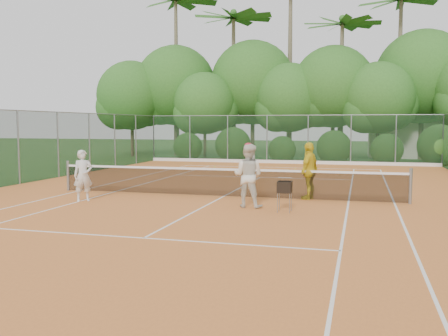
# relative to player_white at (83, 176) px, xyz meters

# --- Properties ---
(ground) EXTENTS (120.00, 120.00, 0.00)m
(ground) POSITION_rel_player_white_xyz_m (4.03, 2.12, -0.83)
(ground) COLOR #25491A
(ground) RESTS_ON ground
(clay_court) EXTENTS (18.00, 36.00, 0.02)m
(clay_court) POSITION_rel_player_white_xyz_m (4.03, 2.12, -0.82)
(clay_court) COLOR orange
(clay_court) RESTS_ON ground
(club_building) EXTENTS (8.00, 5.00, 3.00)m
(club_building) POSITION_rel_player_white_xyz_m (13.03, 26.12, 0.67)
(club_building) COLOR beige
(club_building) RESTS_ON ground
(tennis_net) EXTENTS (11.97, 0.10, 1.10)m
(tennis_net) POSITION_rel_player_white_xyz_m (4.03, 2.12, -0.30)
(tennis_net) COLOR gray
(tennis_net) RESTS_ON clay_court
(player_white) EXTENTS (0.70, 0.68, 1.63)m
(player_white) POSITION_rel_player_white_xyz_m (0.00, 0.00, 0.00)
(player_white) COLOR silver
(player_white) RESTS_ON clay_court
(player_center_grp) EXTENTS (0.99, 0.82, 1.90)m
(player_center_grp) POSITION_rel_player_white_xyz_m (5.30, 0.26, 0.12)
(player_center_grp) COLOR silver
(player_center_grp) RESTS_ON clay_court
(player_yellow) EXTENTS (0.76, 1.18, 1.86)m
(player_yellow) POSITION_rel_player_white_xyz_m (6.87, 2.31, 0.11)
(player_yellow) COLOR yellow
(player_yellow) RESTS_ON clay_court
(ball_hopper) EXTENTS (0.38, 0.38, 0.86)m
(ball_hopper) POSITION_rel_player_white_xyz_m (6.45, -0.28, -0.13)
(ball_hopper) COLOR gray
(ball_hopper) RESTS_ON clay_court
(stray_ball_a) EXTENTS (0.07, 0.07, 0.07)m
(stray_ball_a) POSITION_rel_player_white_xyz_m (0.47, 13.15, -0.78)
(stray_ball_a) COLOR #BFE034
(stray_ball_a) RESTS_ON clay_court
(stray_ball_b) EXTENTS (0.07, 0.07, 0.07)m
(stray_ball_b) POSITION_rel_player_white_xyz_m (4.77, 12.23, -0.78)
(stray_ball_b) COLOR gold
(stray_ball_b) RESTS_ON clay_court
(stray_ball_c) EXTENTS (0.07, 0.07, 0.07)m
(stray_ball_c) POSITION_rel_player_white_xyz_m (5.08, 12.97, -0.78)
(stray_ball_c) COLOR yellow
(stray_ball_c) RESTS_ON clay_court
(court_markings) EXTENTS (11.03, 23.83, 0.01)m
(court_markings) POSITION_rel_player_white_xyz_m (4.03, 2.12, -0.81)
(court_markings) COLOR white
(court_markings) RESTS_ON clay_court
(fence_back) EXTENTS (18.07, 0.07, 3.00)m
(fence_back) POSITION_rel_player_white_xyz_m (4.03, 17.12, 0.69)
(fence_back) COLOR #19381E
(fence_back) RESTS_ON clay_court
(tropical_treeline) EXTENTS (32.10, 8.49, 15.03)m
(tropical_treeline) POSITION_rel_player_white_xyz_m (5.46, 22.34, 4.28)
(tropical_treeline) COLOR brown
(tropical_treeline) RESTS_ON ground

